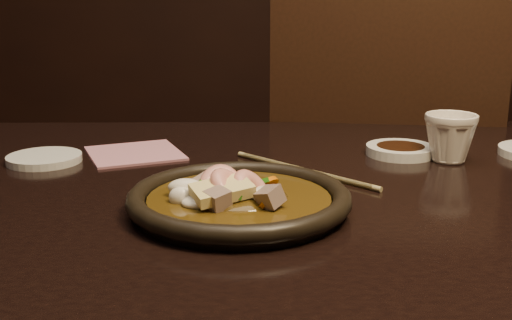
{
  "coord_description": "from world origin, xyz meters",
  "views": [
    {
      "loc": [
        -0.14,
        -0.77,
        1.0
      ],
      "look_at": [
        -0.13,
        -0.02,
        0.8
      ],
      "focal_mm": 45.0,
      "sensor_mm": 36.0,
      "label": 1
    }
  ],
  "objects_px": {
    "plate": "(239,200)",
    "table": "(355,250)",
    "tea_cup": "(450,136)",
    "chair": "(376,203)"
  },
  "relations": [
    {
      "from": "plate",
      "to": "table",
      "type": "bearing_deg",
      "value": 23.34
    },
    {
      "from": "table",
      "to": "plate",
      "type": "xyz_separation_m",
      "value": [
        -0.15,
        -0.06,
        0.09
      ]
    },
    {
      "from": "plate",
      "to": "tea_cup",
      "type": "height_order",
      "value": "tea_cup"
    },
    {
      "from": "chair",
      "to": "plate",
      "type": "distance_m",
      "value": 0.74
    },
    {
      "from": "chair",
      "to": "tea_cup",
      "type": "relative_size",
      "value": 12.75
    },
    {
      "from": "table",
      "to": "plate",
      "type": "height_order",
      "value": "plate"
    },
    {
      "from": "chair",
      "to": "tea_cup",
      "type": "xyz_separation_m",
      "value": [
        0.02,
        -0.42,
        0.25
      ]
    },
    {
      "from": "table",
      "to": "tea_cup",
      "type": "bearing_deg",
      "value": 43.5
    },
    {
      "from": "table",
      "to": "tea_cup",
      "type": "distance_m",
      "value": 0.25
    },
    {
      "from": "chair",
      "to": "tea_cup",
      "type": "bearing_deg",
      "value": 99.96
    }
  ]
}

